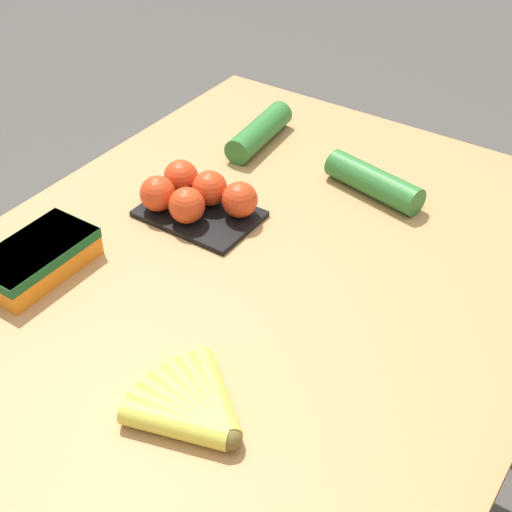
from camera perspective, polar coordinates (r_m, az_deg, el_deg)
dining_table at (r=1.23m, az=0.00°, el=-4.99°), size 1.18×0.93×0.76m
banana_bunch at (r=0.94m, az=-4.99°, el=-12.03°), size 0.16×0.16×0.03m
tomato_pack at (r=1.27m, az=-4.85°, el=4.77°), size 0.14×0.21×0.07m
carrot_bag at (r=1.19m, az=-17.14°, el=-0.05°), size 0.19×0.11×0.05m
cucumber_near at (r=1.34m, az=9.39°, el=5.87°), size 0.09×0.20×0.05m
cucumber_far at (r=1.49m, az=0.28°, el=9.89°), size 0.20×0.07×0.05m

